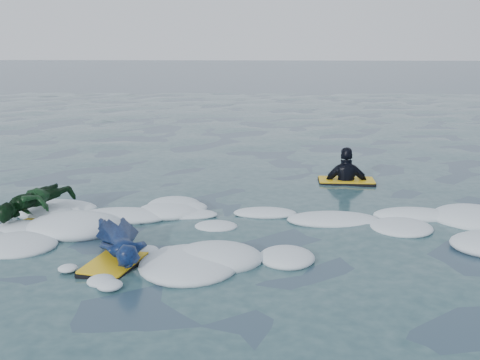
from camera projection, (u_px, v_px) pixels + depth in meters
The scene contains 5 objects.
ground at pixel (218, 251), 7.51m from camera, with size 120.00×120.00×0.00m, color #192A3E.
foam_band at pixel (224, 226), 8.52m from camera, with size 12.00×3.10×0.30m, color white, non-canonical shape.
prone_woman_unit at pixel (120, 243), 7.22m from camera, with size 1.05×1.60×0.39m.
prone_child_unit at pixel (35, 206), 8.60m from camera, with size 1.12×1.41×0.50m.
waiting_rider_unit at pixel (346, 188), 10.98m from camera, with size 1.03×0.59×1.52m.
Camera 1 is at (0.57, -7.08, 2.62)m, focal length 45.00 mm.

